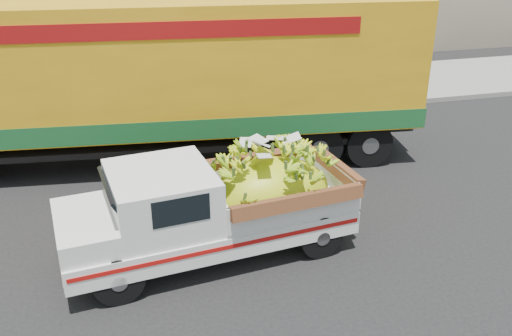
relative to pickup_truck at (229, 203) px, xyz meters
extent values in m
plane|color=black|center=(-0.94, -0.27, -0.93)|extent=(100.00, 100.00, 0.00)
cube|color=gray|center=(-0.94, 6.71, -0.86)|extent=(60.00, 0.25, 0.15)
cube|color=gray|center=(-0.94, 8.81, -0.86)|extent=(60.00, 4.00, 0.14)
cylinder|color=black|center=(-1.97, -1.02, -0.53)|extent=(0.82, 0.33, 0.80)
cylinder|color=black|center=(-2.16, 0.50, -0.53)|extent=(0.82, 0.33, 0.80)
cylinder|color=black|center=(1.48, -0.59, -0.53)|extent=(0.82, 0.33, 0.80)
cylinder|color=black|center=(1.29, 0.94, -0.53)|extent=(0.82, 0.33, 0.80)
cube|color=silver|center=(-0.39, -0.05, -0.35)|extent=(5.13, 2.40, 0.41)
cube|color=#A50F0C|center=(-0.28, -0.94, -0.28)|extent=(4.81, 0.62, 0.07)
cube|color=silver|center=(-2.80, -0.35, -0.46)|extent=(0.32, 1.75, 0.15)
cube|color=silver|center=(-2.40, -0.30, 0.05)|extent=(1.10, 1.78, 0.38)
cube|color=silver|center=(-1.15, -0.14, 0.33)|extent=(1.83, 1.91, 0.95)
cube|color=black|center=(-0.94, -0.99, 0.51)|extent=(0.89, 0.12, 0.44)
cube|color=silver|center=(0.86, 0.11, 0.12)|extent=(2.63, 2.08, 0.54)
ellipsoid|color=yellow|center=(0.76, 0.10, 0.01)|extent=(2.35, 1.70, 1.35)
cylinder|color=black|center=(3.91, 2.76, -0.38)|extent=(1.13, 0.44, 1.10)
cylinder|color=black|center=(4.13, 4.75, -0.38)|extent=(1.13, 0.44, 1.10)
cylinder|color=black|center=(2.72, 2.89, -0.38)|extent=(1.13, 0.44, 1.10)
cylinder|color=black|center=(2.93, 4.88, -0.38)|extent=(1.13, 0.44, 1.10)
cube|color=black|center=(-0.66, 4.26, -0.15)|extent=(12.04, 2.28, 0.36)
cube|color=gold|center=(-0.66, 4.26, 1.45)|extent=(11.96, 3.75, 2.84)
cube|color=#175125|center=(-0.66, 4.26, 0.28)|extent=(12.02, 3.78, 0.45)
cube|color=maroon|center=(-0.79, 3.00, 2.42)|extent=(8.35, 0.92, 0.35)
camera|label=1|loc=(-1.73, -8.51, 4.68)|focal=40.00mm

